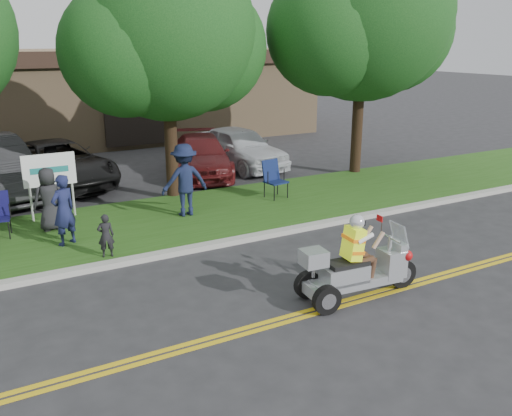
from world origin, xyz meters
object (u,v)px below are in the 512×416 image
spectator_adult_left (64,210)px  lawn_chair_b (273,176)px  parked_car_far_right (239,147)px  trike_scooter (356,269)px  parked_car_mid (58,164)px  parked_car_right (201,156)px

spectator_adult_left → lawn_chair_b: bearing=162.1°
lawn_chair_b → parked_car_far_right: bearing=67.1°
trike_scooter → spectator_adult_left: (-4.03, 4.94, 0.34)m
trike_scooter → lawn_chair_b: bearing=77.8°
spectator_adult_left → parked_car_mid: (0.83, 5.78, -0.19)m
lawn_chair_b → spectator_adult_left: (-5.90, -1.07, 0.18)m
parked_car_mid → parked_car_right: size_ratio=1.11×
parked_car_mid → parked_car_far_right: size_ratio=1.15×
lawn_chair_b → spectator_adult_left: size_ratio=0.68×
parked_car_right → spectator_adult_left: bearing=-119.6°
trike_scooter → spectator_adult_left: 6.38m
parked_car_mid → parked_car_right: parked_car_mid is taller
lawn_chair_b → parked_car_mid: (-5.07, 4.71, -0.01)m
lawn_chair_b → spectator_adult_left: bearing=-178.3°
spectator_adult_left → parked_car_right: spectator_adult_left is taller
spectator_adult_left → parked_car_far_right: 8.74m
lawn_chair_b → parked_car_right: 3.93m
trike_scooter → parked_car_right: size_ratio=0.53×
parked_car_mid → parked_car_far_right: parked_car_far_right is taller
trike_scooter → parked_car_right: 10.00m
spectator_adult_left → trike_scooter: bearing=101.0°
trike_scooter → parked_car_far_right: trike_scooter is taller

